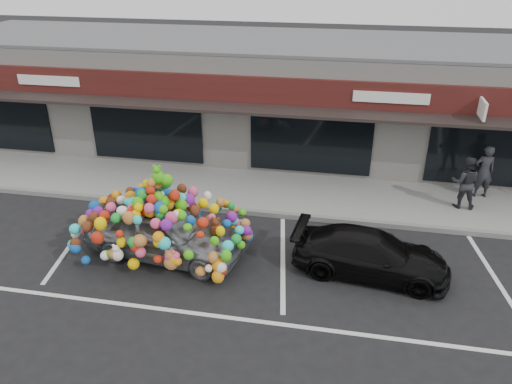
% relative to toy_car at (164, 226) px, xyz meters
% --- Properties ---
extents(ground, '(90.00, 90.00, 0.00)m').
position_rel_toy_car_xyz_m(ground, '(0.35, 0.10, -0.90)').
color(ground, black).
rests_on(ground, ground).
extents(shop_building, '(24.00, 7.20, 4.31)m').
position_rel_toy_car_xyz_m(shop_building, '(0.35, 8.55, 1.27)').
color(shop_building, silver).
rests_on(shop_building, ground).
extents(sidewalk, '(26.00, 3.00, 0.15)m').
position_rel_toy_car_xyz_m(sidewalk, '(0.35, 4.10, -0.82)').
color(sidewalk, gray).
rests_on(sidewalk, ground).
extents(kerb, '(26.00, 0.18, 0.16)m').
position_rel_toy_car_xyz_m(kerb, '(0.35, 2.60, -0.82)').
color(kerb, slate).
rests_on(kerb, ground).
extents(parking_stripe_left, '(0.73, 4.37, 0.01)m').
position_rel_toy_car_xyz_m(parking_stripe_left, '(-2.85, 0.30, -0.89)').
color(parking_stripe_left, silver).
rests_on(parking_stripe_left, ground).
extents(parking_stripe_mid, '(0.73, 4.37, 0.01)m').
position_rel_toy_car_xyz_m(parking_stripe_mid, '(3.15, 0.30, -0.89)').
color(parking_stripe_mid, silver).
rests_on(parking_stripe_mid, ground).
extents(parking_stripe_right, '(0.73, 4.37, 0.01)m').
position_rel_toy_car_xyz_m(parking_stripe_right, '(8.55, 0.30, -0.89)').
color(parking_stripe_right, silver).
rests_on(parking_stripe_right, ground).
extents(lane_line, '(14.00, 0.12, 0.01)m').
position_rel_toy_car_xyz_m(lane_line, '(2.35, -2.20, -0.89)').
color(lane_line, silver).
rests_on(lane_line, ground).
extents(toy_car, '(3.08, 4.75, 2.64)m').
position_rel_toy_car_xyz_m(toy_car, '(0.00, 0.00, 0.00)').
color(toy_car, '#A5A9B0').
rests_on(toy_car, ground).
extents(black_sedan, '(2.03, 4.07, 1.13)m').
position_rel_toy_car_xyz_m(black_sedan, '(5.39, 0.14, -0.33)').
color(black_sedan, black).
rests_on(black_sedan, ground).
extents(pedestrian_a, '(0.70, 0.52, 1.76)m').
position_rel_toy_car_xyz_m(pedestrian_a, '(8.97, 4.95, 0.13)').
color(pedestrian_a, black).
rests_on(pedestrian_a, sidewalk).
extents(pedestrian_b, '(0.86, 0.69, 1.68)m').
position_rel_toy_car_xyz_m(pedestrian_b, '(8.24, 4.07, 0.09)').
color(pedestrian_b, black).
rests_on(pedestrian_b, sidewalk).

